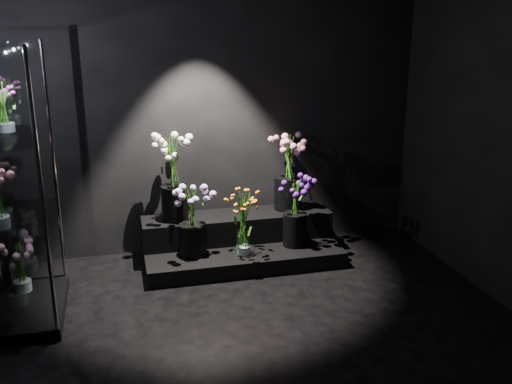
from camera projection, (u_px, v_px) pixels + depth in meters
name	position (u px, v px, depth m)	size (l,w,h in m)	color
floor	(270.00, 351.00, 3.96)	(4.00, 4.00, 0.00)	black
wall_back	(215.00, 108.00, 5.40)	(4.00, 4.00, 0.00)	black
wall_front	(452.00, 308.00, 1.69)	(4.00, 4.00, 0.00)	black
display_riser	(240.00, 241.00, 5.46)	(1.82, 0.81, 0.40)	black
display_case	(11.00, 188.00, 4.15)	(0.56, 0.94, 2.07)	black
bouquet_orange_bells	(243.00, 224.00, 5.12)	(0.25, 0.25, 0.57)	white
bouquet_lilac	(192.00, 214.00, 5.08)	(0.48, 0.48, 0.69)	black
bouquet_purple	(295.00, 208.00, 5.30)	(0.31, 0.31, 0.67)	black
bouquet_cream_roses	(174.00, 173.00, 5.21)	(0.43, 0.43, 0.79)	black
bouquet_pink_roses	(288.00, 168.00, 5.52)	(0.44, 0.44, 0.75)	black
bouquet_case_magenta	(4.00, 107.00, 4.13)	(0.26, 0.26, 0.36)	white
bouquet_case_base_pink	(20.00, 264.00, 4.56)	(0.36, 0.36, 0.44)	white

